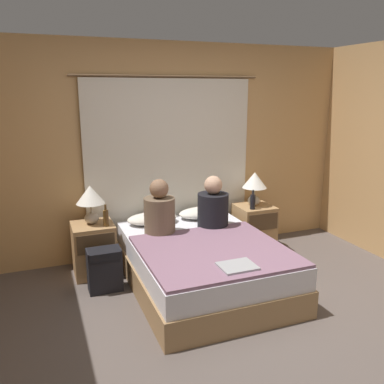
% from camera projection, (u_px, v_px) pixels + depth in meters
% --- Properties ---
extents(ground_plane, '(16.00, 16.00, 0.00)m').
position_uv_depth(ground_plane, '(244.00, 333.00, 3.37)').
color(ground_plane, '#564C47').
extents(wall_back, '(4.69, 0.06, 2.50)m').
position_uv_depth(wall_back, '(168.00, 151.00, 4.85)').
color(wall_back, tan).
rests_on(wall_back, ground_plane).
extents(curtain_panel, '(2.22, 0.02, 2.12)m').
position_uv_depth(curtain_panel, '(170.00, 168.00, 4.84)').
color(curtain_panel, silver).
rests_on(curtain_panel, ground_plane).
extents(bed, '(1.40, 1.91, 0.48)m').
position_uv_depth(bed, '(202.00, 264.00, 4.14)').
color(bed, '#99754C').
rests_on(bed, ground_plane).
extents(nightstand_left, '(0.44, 0.44, 0.57)m').
position_uv_depth(nightstand_left, '(94.00, 249.00, 4.39)').
color(nightstand_left, '#A87F51').
rests_on(nightstand_left, ground_plane).
extents(nightstand_right, '(0.44, 0.44, 0.57)m').
position_uv_depth(nightstand_right, '(254.00, 227.00, 5.08)').
color(nightstand_right, '#A87F51').
rests_on(nightstand_right, ground_plane).
extents(lamp_left, '(0.30, 0.30, 0.42)m').
position_uv_depth(lamp_left, '(90.00, 198.00, 4.28)').
color(lamp_left, '#B2A899').
rests_on(lamp_left, nightstand_left).
extents(lamp_right, '(0.30, 0.30, 0.42)m').
position_uv_depth(lamp_right, '(255.00, 183.00, 4.97)').
color(lamp_right, '#B2A899').
rests_on(lamp_right, nightstand_right).
extents(pillow_left, '(0.58, 0.34, 0.12)m').
position_uv_depth(pillow_left, '(152.00, 218.00, 4.63)').
color(pillow_left, silver).
rests_on(pillow_left, bed).
extents(pillow_right, '(0.58, 0.34, 0.12)m').
position_uv_depth(pillow_right, '(202.00, 213.00, 4.84)').
color(pillow_right, silver).
rests_on(pillow_right, bed).
extents(blanket_on_bed, '(1.34, 1.27, 0.03)m').
position_uv_depth(blanket_on_bed, '(214.00, 251.00, 3.81)').
color(blanket_on_bed, slate).
rests_on(blanket_on_bed, bed).
extents(person_left_in_bed, '(0.33, 0.33, 0.59)m').
position_uv_depth(person_left_in_bed, '(160.00, 212.00, 4.25)').
color(person_left_in_bed, brown).
rests_on(person_left_in_bed, bed).
extents(person_right_in_bed, '(0.34, 0.34, 0.58)m').
position_uv_depth(person_right_in_bed, '(213.00, 207.00, 4.46)').
color(person_right_in_bed, black).
rests_on(person_right_in_bed, bed).
extents(beer_bottle_on_left_stand, '(0.06, 0.06, 0.23)m').
position_uv_depth(beer_bottle_on_left_stand, '(106.00, 218.00, 4.25)').
color(beer_bottle_on_left_stand, '#513819').
rests_on(beer_bottle_on_left_stand, nightstand_left).
extents(beer_bottle_on_right_stand, '(0.06, 0.06, 0.24)m').
position_uv_depth(beer_bottle_on_right_stand, '(253.00, 202.00, 4.86)').
color(beer_bottle_on_right_stand, black).
rests_on(beer_bottle_on_right_stand, nightstand_right).
extents(laptop_on_bed, '(0.31, 0.25, 0.02)m').
position_uv_depth(laptop_on_bed, '(237.00, 266.00, 3.42)').
color(laptop_on_bed, '#9EA0A5').
rests_on(laptop_on_bed, blanket_on_bed).
extents(backpack_on_floor, '(0.33, 0.22, 0.44)m').
position_uv_depth(backpack_on_floor, '(105.00, 267.00, 4.03)').
color(backpack_on_floor, black).
rests_on(backpack_on_floor, ground_plane).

